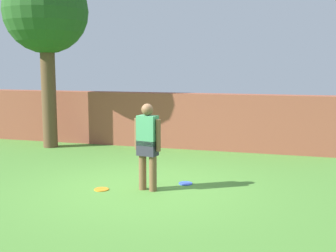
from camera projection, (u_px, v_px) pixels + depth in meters
name	position (u px, v px, depth m)	size (l,w,h in m)	color
ground_plane	(143.00, 188.00, 8.20)	(40.00, 40.00, 0.00)	#4C8433
brick_wall	(143.00, 119.00, 12.49)	(10.56, 0.50, 1.54)	brown
tree	(46.00, 14.00, 11.84)	(2.33, 2.33, 4.96)	brown
person	(148.00, 143.00, 7.93)	(0.53, 0.28, 1.62)	brown
frisbee_orange	(101.00, 189.00, 8.07)	(0.27, 0.27, 0.02)	orange
frisbee_blue	(186.00, 183.00, 8.47)	(0.27, 0.27, 0.02)	blue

